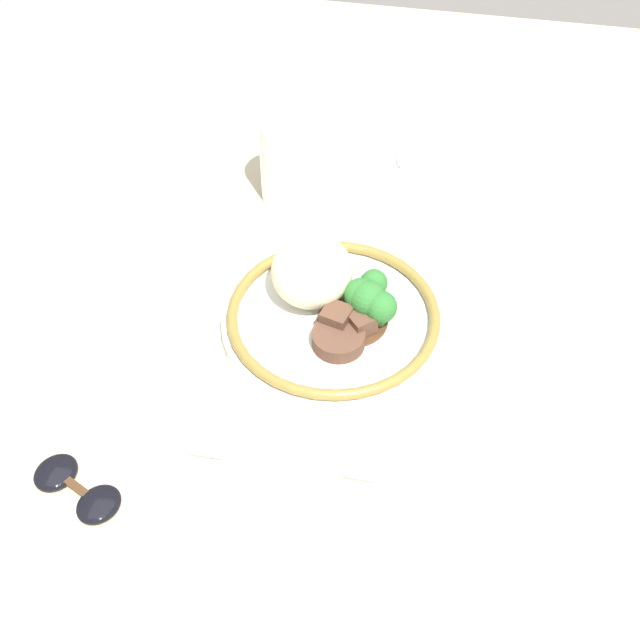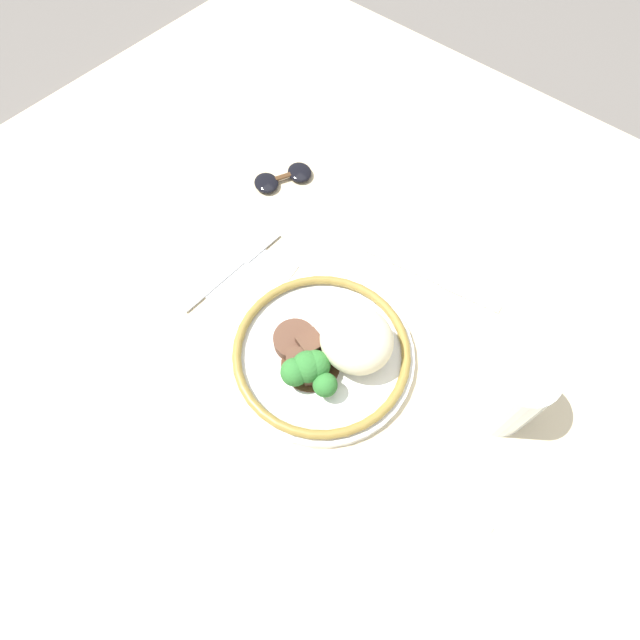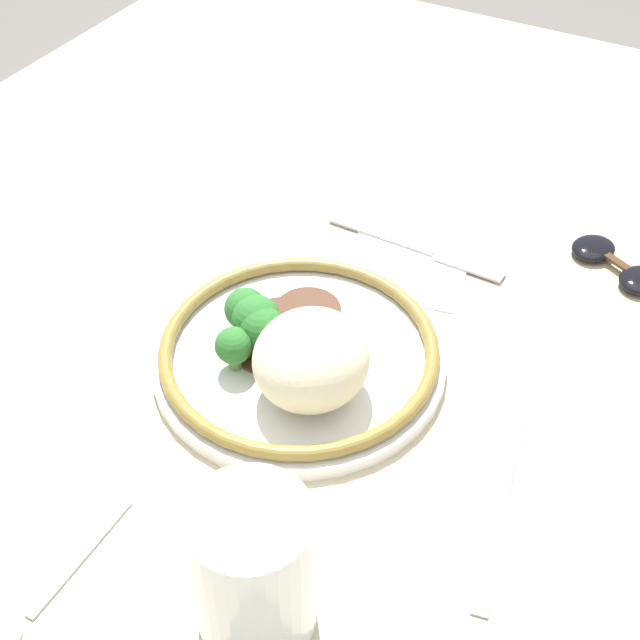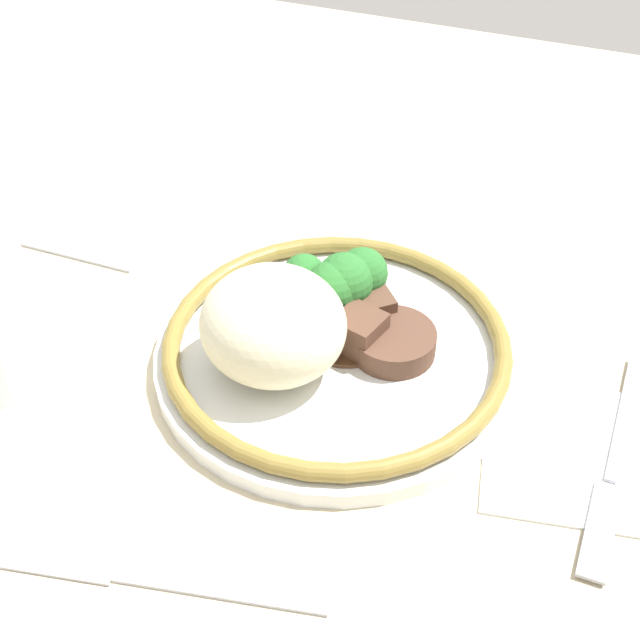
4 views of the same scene
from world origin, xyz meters
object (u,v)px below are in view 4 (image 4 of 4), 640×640
(plate, at_px, (326,337))
(spoon, at_px, (3,237))
(fork, at_px, (610,479))
(knife, at_px, (124,578))

(plate, bearing_deg, spoon, -8.35)
(fork, xyz_separation_m, spoon, (0.48, -0.08, -0.00))
(knife, relative_size, spoon, 1.24)
(plate, relative_size, spoon, 1.47)
(plate, height_order, knife, plate)
(plate, relative_size, fork, 1.33)
(plate, xyz_separation_m, knife, (0.04, 0.19, -0.02))
(knife, bearing_deg, fork, -156.65)
(plate, height_order, spoon, plate)
(spoon, bearing_deg, fork, 171.05)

